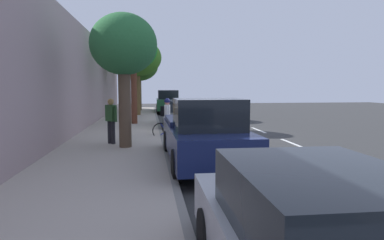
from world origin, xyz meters
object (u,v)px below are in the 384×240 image
parked_pickup_dark_blue_mid (203,135)px  parked_suv_green_nearest (168,101)px  street_tree_mid_block (137,58)px  parked_sedan_grey_second (180,114)px  street_tree_near_cyclist (139,66)px  street_tree_corner (124,47)px  street_tree_far_end (133,50)px  cyclist_with_backpack (167,113)px  bicycle_at_curb (172,130)px  pedestrian_on_phone (111,118)px

parked_pickup_dark_blue_mid → parked_suv_green_nearest: bearing=-90.4°
parked_pickup_dark_blue_mid → street_tree_mid_block: size_ratio=0.94×
parked_sedan_grey_second → street_tree_near_cyclist: bearing=-78.9°
street_tree_corner → street_tree_far_end: bearing=-90.0°
cyclist_with_backpack → parked_sedan_grey_second: bearing=-104.9°
street_tree_near_cyclist → bicycle_at_curb: bearing=96.2°
street_tree_near_cyclist → pedestrian_on_phone: bearing=88.3°
parked_pickup_dark_blue_mid → pedestrian_on_phone: bearing=-48.2°
street_tree_mid_block → street_tree_far_end: 6.20m
bicycle_at_curb → street_tree_far_end: size_ratio=0.33×
street_tree_far_end → street_tree_corner: size_ratio=1.17×
bicycle_at_curb → pedestrian_on_phone: pedestrian_on_phone is taller
street_tree_corner → pedestrian_on_phone: street_tree_corner is taller
street_tree_far_end → street_tree_corner: (-0.00, 7.59, -0.72)m
bicycle_at_curb → cyclist_with_backpack: 0.86m
parked_sedan_grey_second → cyclist_with_backpack: 3.61m
bicycle_at_curb → street_tree_far_end: bearing=-69.5°
bicycle_at_curb → parked_pickup_dark_blue_mid: bearing=95.6°
street_tree_mid_block → street_tree_corner: bearing=90.0°
cyclist_with_backpack → street_tree_far_end: bearing=-70.1°
parked_pickup_dark_blue_mid → street_tree_near_cyclist: bearing=-83.9°
parked_suv_green_nearest → pedestrian_on_phone: parked_suv_green_nearest is taller
street_tree_mid_block → street_tree_far_end: bearing=90.0°
street_tree_near_cyclist → street_tree_mid_block: size_ratio=0.96×
street_tree_far_end → parked_pickup_dark_blue_mid: bearing=103.1°
cyclist_with_backpack → street_tree_far_end: (1.61, -4.44, 3.24)m
parked_sedan_grey_second → street_tree_mid_block: street_tree_mid_block is taller
street_tree_mid_block → pedestrian_on_phone: (0.56, 13.01, -3.30)m
parked_pickup_dark_blue_mid → pedestrian_on_phone: (2.90, -3.24, 0.21)m
parked_pickup_dark_blue_mid → street_tree_corner: bearing=-46.5°
parked_suv_green_nearest → parked_pickup_dark_blue_mid: (0.12, 19.82, -0.13)m
street_tree_corner → pedestrian_on_phone: size_ratio=2.75×
parked_suv_green_nearest → bicycle_at_curb: bearing=87.5°
parked_pickup_dark_blue_mid → cyclist_with_backpack: bearing=-82.6°
bicycle_at_curb → street_tree_far_end: street_tree_far_end is taller
bicycle_at_curb → street_tree_far_end: 6.55m
bicycle_at_curb → street_tree_near_cyclist: street_tree_near_cyclist is taller
cyclist_with_backpack → street_tree_near_cyclist: size_ratio=0.32×
parked_sedan_grey_second → parked_pickup_dark_blue_mid: size_ratio=0.85×
parked_sedan_grey_second → street_tree_near_cyclist: 13.54m
parked_suv_green_nearest → street_tree_corner: bearing=81.9°
street_tree_corner → cyclist_with_backpack: bearing=-117.0°
street_tree_mid_block → street_tree_far_end: size_ratio=1.06×
pedestrian_on_phone → street_tree_far_end: bearing=-94.7°
parked_sedan_grey_second → parked_pickup_dark_blue_mid: parked_pickup_dark_blue_mid is taller
parked_suv_green_nearest → street_tree_near_cyclist: bearing=-40.6°
pedestrian_on_phone → street_tree_corner: bearing=125.9°
parked_suv_green_nearest → street_tree_far_end: (2.46, 9.77, 3.29)m
street_tree_far_end → pedestrian_on_phone: (0.56, 6.82, -3.21)m
pedestrian_on_phone → parked_sedan_grey_second: bearing=-117.8°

